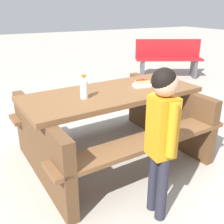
# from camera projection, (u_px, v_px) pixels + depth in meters

# --- Properties ---
(ground_plane) EXTENTS (30.00, 30.00, 0.00)m
(ground_plane) POSITION_uv_depth(u_px,v_px,m) (112.00, 156.00, 2.95)
(ground_plane) COLOR #ADA599
(ground_plane) RESTS_ON ground
(picnic_table) EXTENTS (1.89, 1.52, 0.75)m
(picnic_table) POSITION_uv_depth(u_px,v_px,m) (112.00, 119.00, 2.79)
(picnic_table) COLOR brown
(picnic_table) RESTS_ON ground
(soda_bottle) EXTENTS (0.07, 0.07, 0.23)m
(soda_bottle) POSITION_uv_depth(u_px,v_px,m) (84.00, 88.00, 2.44)
(soda_bottle) COLOR silver
(soda_bottle) RESTS_ON picnic_table
(hotdog_tray) EXTENTS (0.19, 0.13, 0.08)m
(hotdog_tray) POSITION_uv_depth(u_px,v_px,m) (142.00, 84.00, 2.82)
(hotdog_tray) COLOR white
(hotdog_tray) RESTS_ON picnic_table
(child_in_coat) EXTENTS (0.19, 0.29, 1.19)m
(child_in_coat) POSITION_uv_depth(u_px,v_px,m) (162.00, 128.00, 1.86)
(child_in_coat) COLOR #262633
(child_in_coat) RESTS_ON ground
(park_bench_near) EXTENTS (1.52, 1.05, 0.85)m
(park_bench_near) POSITION_uv_depth(u_px,v_px,m) (168.00, 58.00, 6.10)
(park_bench_near) COLOR maroon
(park_bench_near) RESTS_ON ground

